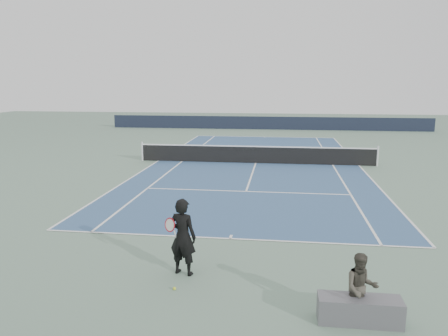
# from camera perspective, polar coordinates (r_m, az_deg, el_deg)

# --- Properties ---
(ground) EXTENTS (80.00, 80.00, 0.00)m
(ground) POSITION_cam_1_polar(r_m,az_deg,el_deg) (23.90, 4.16, 0.62)
(ground) COLOR slate
(court_surface) EXTENTS (10.97, 23.77, 0.01)m
(court_surface) POSITION_cam_1_polar(r_m,az_deg,el_deg) (23.90, 4.16, 0.63)
(court_surface) COLOR #34537B
(court_surface) RESTS_ON ground
(tennis_net) EXTENTS (12.90, 0.10, 1.07)m
(tennis_net) POSITION_cam_1_polar(r_m,az_deg,el_deg) (23.82, 4.18, 1.81)
(tennis_net) COLOR silver
(tennis_net) RESTS_ON ground
(windscreen_far) EXTENTS (30.00, 0.25, 1.20)m
(windscreen_far) POSITION_cam_1_polar(r_m,az_deg,el_deg) (41.54, 5.67, 5.87)
(windscreen_far) COLOR black
(windscreen_far) RESTS_ON ground
(tennis_player) EXTENTS (0.84, 0.64, 1.79)m
(tennis_player) POSITION_cam_1_polar(r_m,az_deg,el_deg) (10.05, -5.42, -8.91)
(tennis_player) COLOR black
(tennis_player) RESTS_ON ground
(tennis_ball) EXTENTS (0.07, 0.07, 0.07)m
(tennis_ball) POSITION_cam_1_polar(r_m,az_deg,el_deg) (9.66, -6.49, -15.36)
(tennis_ball) COLOR #C7D62B
(tennis_ball) RESTS_ON ground
(spectator_bench) EXTENTS (1.53, 0.58, 1.32)m
(spectator_bench) POSITION_cam_1_polar(r_m,az_deg,el_deg) (8.64, 17.38, -15.93)
(spectator_bench) COLOR #58575C
(spectator_bench) RESTS_ON ground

